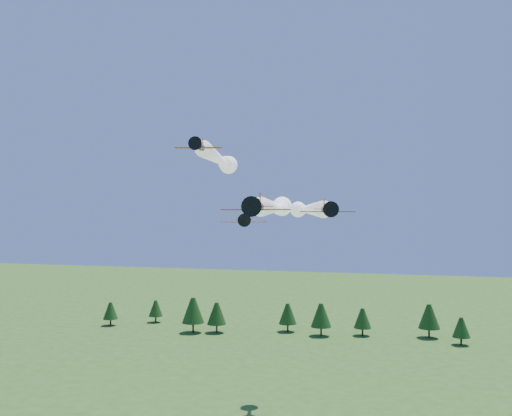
% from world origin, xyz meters
% --- Properties ---
extents(plane_lead, '(11.47, 46.55, 3.70)m').
position_xyz_m(plane_lead, '(-0.16, 15.88, 42.11)').
color(plane_lead, black).
rests_on(plane_lead, ground).
extents(plane_left, '(12.54, 42.01, 3.70)m').
position_xyz_m(plane_left, '(-12.26, 23.15, 50.78)').
color(plane_left, black).
rests_on(plane_left, ground).
extents(plane_right, '(19.58, 58.48, 3.70)m').
position_xyz_m(plane_right, '(1.87, 34.31, 41.79)').
color(plane_right, black).
rests_on(plane_right, ground).
extents(plane_slot, '(6.98, 7.73, 2.45)m').
position_xyz_m(plane_slot, '(-2.71, 5.78, 40.20)').
color(plane_slot, black).
rests_on(plane_slot, ground).
extents(treeline, '(172.84, 19.96, 11.79)m').
position_xyz_m(treeline, '(1.20, 109.74, 6.37)').
color(treeline, '#382314').
rests_on(treeline, ground).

